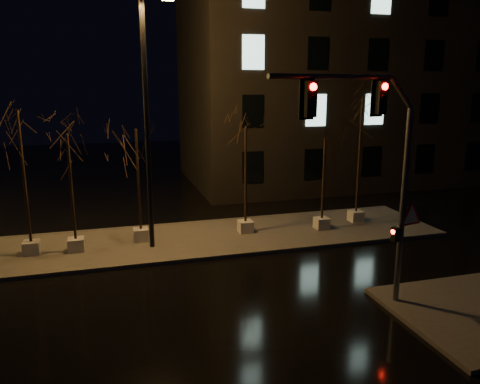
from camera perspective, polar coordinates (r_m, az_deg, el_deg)
name	(u,v)px	position (r m, az deg, el deg)	size (l,w,h in m)	color
ground	(246,294)	(16.51, 0.77, -12.31)	(90.00, 90.00, 0.00)	black
median	(209,238)	(21.88, -3.79, -5.61)	(22.00, 5.00, 0.15)	#494741
building	(356,78)	(37.11, 13.95, 13.37)	(25.00, 12.00, 15.00)	black
tree_0	(21,143)	(20.48, -25.19, 5.40)	(1.80, 1.80, 6.10)	beige
tree_1	(69,161)	(20.24, -20.10, 3.57)	(1.80, 1.80, 5.09)	beige
tree_2	(137,155)	(20.83, -12.44, 4.48)	(1.80, 1.80, 5.16)	beige
tree_3	(246,151)	(21.56, 0.70, 5.03)	(1.80, 1.80, 5.15)	beige
tree_4	(324,158)	(22.51, 10.24, 4.08)	(1.80, 1.80, 4.59)	beige
tree_5	(361,128)	(23.99, 14.52, 7.60)	(1.80, 1.80, 6.34)	beige
traffic_signal_mast	(379,161)	(14.38, 16.56, 3.69)	(5.78, 1.29, 7.18)	slate
streetlight_main	(146,107)	(19.71, -11.38, 10.12)	(2.59, 0.31, 10.39)	black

